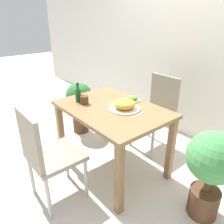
{
  "coord_description": "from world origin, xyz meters",
  "views": [
    {
      "loc": [
        1.52,
        -1.26,
        1.57
      ],
      "look_at": [
        0.0,
        0.0,
        0.67
      ],
      "focal_mm": 35.0,
      "sensor_mm": 36.0,
      "label": 1
    }
  ],
  "objects_px": {
    "chair_far": "(157,108)",
    "drink_cup": "(84,100)",
    "sauce_bottle": "(78,94)",
    "chair_near": "(46,153)",
    "side_plate": "(133,98)",
    "potted_plant_right": "(211,166)",
    "food_plate": "(125,105)",
    "potted_plant_left": "(79,102)"
  },
  "relations": [
    {
      "from": "side_plate",
      "to": "potted_plant_right",
      "type": "xyz_separation_m",
      "value": [
        0.96,
        -0.09,
        -0.26
      ]
    },
    {
      "from": "side_plate",
      "to": "sauce_bottle",
      "type": "bearing_deg",
      "value": -126.85
    },
    {
      "from": "side_plate",
      "to": "sauce_bottle",
      "type": "distance_m",
      "value": 0.57
    },
    {
      "from": "side_plate",
      "to": "potted_plant_left",
      "type": "xyz_separation_m",
      "value": [
        -0.93,
        -0.11,
        -0.29
      ]
    },
    {
      "from": "side_plate",
      "to": "chair_far",
      "type": "bearing_deg",
      "value": 91.21
    },
    {
      "from": "chair_near",
      "to": "sauce_bottle",
      "type": "height_order",
      "value": "sauce_bottle"
    },
    {
      "from": "sauce_bottle",
      "to": "chair_near",
      "type": "bearing_deg",
      "value": -57.31
    },
    {
      "from": "chair_far",
      "to": "potted_plant_left",
      "type": "distance_m",
      "value": 1.07
    },
    {
      "from": "chair_near",
      "to": "side_plate",
      "type": "relative_size",
      "value": 5.95
    },
    {
      "from": "chair_far",
      "to": "potted_plant_right",
      "type": "height_order",
      "value": "chair_far"
    },
    {
      "from": "chair_far",
      "to": "potted_plant_right",
      "type": "bearing_deg",
      "value": -28.33
    },
    {
      "from": "chair_near",
      "to": "drink_cup",
      "type": "xyz_separation_m",
      "value": [
        -0.26,
        0.56,
        0.26
      ]
    },
    {
      "from": "chair_near",
      "to": "chair_far",
      "type": "distance_m",
      "value": 1.44
    },
    {
      "from": "side_plate",
      "to": "potted_plant_right",
      "type": "bearing_deg",
      "value": -5.16
    },
    {
      "from": "chair_near",
      "to": "potted_plant_left",
      "type": "height_order",
      "value": "chair_near"
    },
    {
      "from": "chair_near",
      "to": "drink_cup",
      "type": "height_order",
      "value": "chair_near"
    },
    {
      "from": "chair_near",
      "to": "sauce_bottle",
      "type": "distance_m",
      "value": 0.71
    },
    {
      "from": "drink_cup",
      "to": "side_plate",
      "type": "bearing_deg",
      "value": 60.26
    },
    {
      "from": "food_plate",
      "to": "sauce_bottle",
      "type": "relative_size",
      "value": 1.45
    },
    {
      "from": "chair_far",
      "to": "food_plate",
      "type": "bearing_deg",
      "value": -79.49
    },
    {
      "from": "chair_near",
      "to": "food_plate",
      "type": "xyz_separation_m",
      "value": [
        0.11,
        0.78,
        0.26
      ]
    },
    {
      "from": "sauce_bottle",
      "to": "potted_plant_left",
      "type": "distance_m",
      "value": 0.76
    },
    {
      "from": "side_plate",
      "to": "drink_cup",
      "type": "relative_size",
      "value": 1.78
    },
    {
      "from": "side_plate",
      "to": "sauce_bottle",
      "type": "xyz_separation_m",
      "value": [
        -0.34,
        -0.46,
        0.05
      ]
    },
    {
      "from": "side_plate",
      "to": "drink_cup",
      "type": "height_order",
      "value": "drink_cup"
    },
    {
      "from": "chair_near",
      "to": "drink_cup",
      "type": "bearing_deg",
      "value": -65.1
    },
    {
      "from": "potted_plant_left",
      "to": "potted_plant_right",
      "type": "distance_m",
      "value": 1.89
    },
    {
      "from": "drink_cup",
      "to": "potted_plant_right",
      "type": "distance_m",
      "value": 1.3
    },
    {
      "from": "food_plate",
      "to": "sauce_bottle",
      "type": "xyz_separation_m",
      "value": [
        -0.46,
        -0.24,
        0.03
      ]
    },
    {
      "from": "drink_cup",
      "to": "chair_far",
      "type": "bearing_deg",
      "value": 74.53
    },
    {
      "from": "side_plate",
      "to": "sauce_bottle",
      "type": "relative_size",
      "value": 0.73
    },
    {
      "from": "sauce_bottle",
      "to": "side_plate",
      "type": "bearing_deg",
      "value": 53.15
    },
    {
      "from": "sauce_bottle",
      "to": "potted_plant_right",
      "type": "bearing_deg",
      "value": 15.82
    },
    {
      "from": "food_plate",
      "to": "potted_plant_right",
      "type": "bearing_deg",
      "value": 8.99
    },
    {
      "from": "chair_near",
      "to": "potted_plant_right",
      "type": "distance_m",
      "value": 1.32
    },
    {
      "from": "food_plate",
      "to": "potted_plant_left",
      "type": "height_order",
      "value": "food_plate"
    },
    {
      "from": "sauce_bottle",
      "to": "potted_plant_left",
      "type": "height_order",
      "value": "sauce_bottle"
    },
    {
      "from": "side_plate",
      "to": "drink_cup",
      "type": "bearing_deg",
      "value": -119.74
    },
    {
      "from": "chair_near",
      "to": "chair_far",
      "type": "height_order",
      "value": "same"
    },
    {
      "from": "chair_far",
      "to": "drink_cup",
      "type": "xyz_separation_m",
      "value": [
        -0.24,
        -0.88,
        0.26
      ]
    },
    {
      "from": "potted_plant_left",
      "to": "chair_near",
      "type": "bearing_deg",
      "value": -43.86
    },
    {
      "from": "chair_near",
      "to": "food_plate",
      "type": "height_order",
      "value": "chair_near"
    }
  ]
}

